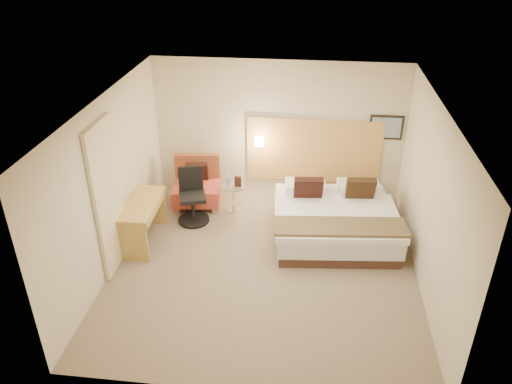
# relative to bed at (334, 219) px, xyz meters

# --- Properties ---
(floor) EXTENTS (4.80, 5.00, 0.02)m
(floor) POSITION_rel_bed_xyz_m (-1.12, -1.02, -0.34)
(floor) COLOR #776650
(floor) RESTS_ON ground
(ceiling) EXTENTS (4.80, 5.00, 0.02)m
(ceiling) POSITION_rel_bed_xyz_m (-1.12, -1.02, 2.38)
(ceiling) COLOR white
(ceiling) RESTS_ON floor
(wall_back) EXTENTS (4.80, 0.02, 2.70)m
(wall_back) POSITION_rel_bed_xyz_m (-1.12, 1.49, 1.02)
(wall_back) COLOR beige
(wall_back) RESTS_ON floor
(wall_front) EXTENTS (4.80, 0.02, 2.70)m
(wall_front) POSITION_rel_bed_xyz_m (-1.12, -3.53, 1.02)
(wall_front) COLOR beige
(wall_front) RESTS_ON floor
(wall_left) EXTENTS (0.02, 5.00, 2.70)m
(wall_left) POSITION_rel_bed_xyz_m (-3.53, -1.02, 1.02)
(wall_left) COLOR beige
(wall_left) RESTS_ON floor
(wall_right) EXTENTS (0.02, 5.00, 2.70)m
(wall_right) POSITION_rel_bed_xyz_m (1.29, -1.02, 1.02)
(wall_right) COLOR beige
(wall_right) RESTS_ON floor
(headboard_panel) EXTENTS (2.60, 0.04, 1.30)m
(headboard_panel) POSITION_rel_bed_xyz_m (-0.42, 1.45, 0.62)
(headboard_panel) COLOR tan
(headboard_panel) RESTS_ON wall_back
(art_frame) EXTENTS (0.62, 0.03, 0.47)m
(art_frame) POSITION_rel_bed_xyz_m (0.90, 1.46, 1.17)
(art_frame) COLOR black
(art_frame) RESTS_ON wall_back
(art_canvas) EXTENTS (0.54, 0.01, 0.39)m
(art_canvas) POSITION_rel_bed_xyz_m (0.90, 1.44, 1.17)
(art_canvas) COLOR gray
(art_canvas) RESTS_ON wall_back
(lamp_arm) EXTENTS (0.02, 0.12, 0.02)m
(lamp_arm) POSITION_rel_bed_xyz_m (-1.47, 1.40, 0.82)
(lamp_arm) COLOR silver
(lamp_arm) RESTS_ON wall_back
(lamp_shade) EXTENTS (0.15, 0.15, 0.15)m
(lamp_shade) POSITION_rel_bed_xyz_m (-1.47, 1.34, 0.82)
(lamp_shade) COLOR #FFEDC6
(lamp_shade) RESTS_ON wall_back
(curtain) EXTENTS (0.06, 0.90, 2.42)m
(curtain) POSITION_rel_bed_xyz_m (-3.48, -1.27, 0.89)
(curtain) COLOR beige
(curtain) RESTS_ON wall_left
(bottle_a) EXTENTS (0.06, 0.06, 0.19)m
(bottle_a) POSITION_rel_bed_xyz_m (-1.97, 0.67, 0.29)
(bottle_a) COLOR #96B0E8
(bottle_a) RESTS_ON side_table
(menu_folder) EXTENTS (0.13, 0.05, 0.21)m
(menu_folder) POSITION_rel_bed_xyz_m (-1.79, 0.63, 0.30)
(menu_folder) COLOR #381917
(menu_folder) RESTS_ON side_table
(bed) EXTENTS (2.24, 2.20, 1.01)m
(bed) POSITION_rel_bed_xyz_m (0.00, 0.00, 0.00)
(bed) COLOR #402920
(bed) RESTS_ON floor
(lounge_chair) EXTENTS (0.97, 0.87, 0.93)m
(lounge_chair) POSITION_rel_bed_xyz_m (-2.62, 0.84, 0.04)
(lounge_chair) COLOR #9D644A
(lounge_chair) RESTS_ON floor
(side_table) EXTENTS (0.50, 0.50, 0.52)m
(side_table) POSITION_rel_bed_xyz_m (-1.88, 0.65, -0.04)
(side_table) COLOR silver
(side_table) RESTS_ON floor
(desk) EXTENTS (0.59, 1.24, 0.77)m
(desk) POSITION_rel_bed_xyz_m (-3.23, -0.58, 0.28)
(desk) COLOR tan
(desk) RESTS_ON floor
(desk_chair) EXTENTS (0.71, 0.71, 1.01)m
(desk_chair) POSITION_rel_bed_xyz_m (-2.56, 0.20, 0.09)
(desk_chair) COLOR black
(desk_chair) RESTS_ON floor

